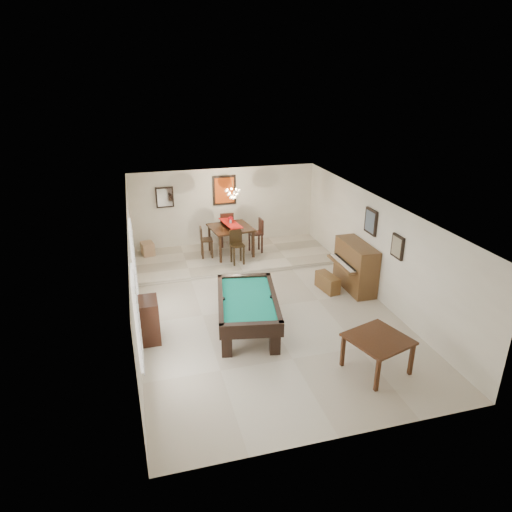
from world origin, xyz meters
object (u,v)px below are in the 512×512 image
flower_vase (231,220)px  chandelier (233,190)px  upright_piano (350,267)px  apothecary_chest (149,320)px  square_table (377,354)px  piano_bench (327,282)px  dining_chair_east (256,236)px  dining_chair_south (237,248)px  dining_chair_west (207,242)px  dining_table (231,239)px  pool_table (248,314)px  corner_bench (148,249)px  dining_chair_north (227,229)px

flower_vase → chandelier: bearing=-77.8°
upright_piano → apothecary_chest: bearing=-167.7°
square_table → piano_bench: 3.54m
square_table → dining_chair_east: size_ratio=0.98×
upright_piano → dining_chair_south: (-2.57, 2.21, -0.02)m
dining_chair_west → dining_table: bearing=-82.9°
pool_table → flower_vase: bearing=92.7°
square_table → dining_chair_east: dining_chair_east is taller
pool_table → piano_bench: pool_table is taller
piano_bench → dining_chair_south: (-1.97, 2.13, 0.40)m
piano_bench → flower_vase: size_ratio=3.68×
upright_piano → dining_chair_west: bearing=138.8°
dining_table → apothecary_chest: bearing=-123.3°
apothecary_chest → chandelier: (2.76, 3.95, 1.71)m
pool_table → dining_table: 4.36m
pool_table → square_table: pool_table is taller
chandelier → piano_bench: bearing=-54.4°
flower_vase → chandelier: size_ratio=0.36×
square_table → dining_chair_east: bearing=96.4°
apothecary_chest → dining_chair_west: (1.95, 4.10, 0.12)m
flower_vase → apothecary_chest: bearing=-123.3°
dining_chair_south → chandelier: 1.69m
flower_vase → upright_piano: bearing=-49.1°
dining_chair_west → piano_bench: bearing=-132.5°
flower_vase → corner_bench: flower_vase is taller
dining_table → chandelier: 1.59m
upright_piano → dining_chair_south: upright_piano is taller
dining_table → dining_chair_west: size_ratio=1.26×
corner_bench → dining_chair_west: bearing=-20.6°
dining_table → dining_chair_east: size_ratio=1.14×
apothecary_chest → pool_table: bearing=-4.4°
pool_table → dining_chair_north: (0.59, 5.06, 0.30)m
apothecary_chest → flower_vase: (2.72, 4.15, 0.75)m
dining_chair_south → chandelier: chandelier is taller
piano_bench → flower_vase: 3.68m
piano_bench → dining_chair_west: (-2.76, 2.87, 0.38)m
dining_chair_south → dining_chair_north: size_ratio=0.86×
dining_chair_west → apothecary_chest: bearing=158.1°
dining_chair_west → dining_chair_north: bearing=-41.2°
dining_chair_north → dining_table: bearing=93.7°
dining_chair_north → chandelier: bearing=96.6°
apothecary_chest → dining_table: dining_table is taller
upright_piano → dining_chair_east: upright_piano is taller
square_table → dining_chair_south: 5.83m
square_table → upright_piano: size_ratio=0.69×
flower_vase → dining_chair_north: (0.02, 0.75, -0.54)m
dining_table → upright_piano: bearing=-49.1°
dining_chair_north → dining_chair_east: bearing=138.9°
square_table → piano_bench: size_ratio=1.33×
upright_piano → dining_chair_west: upright_piano is taller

